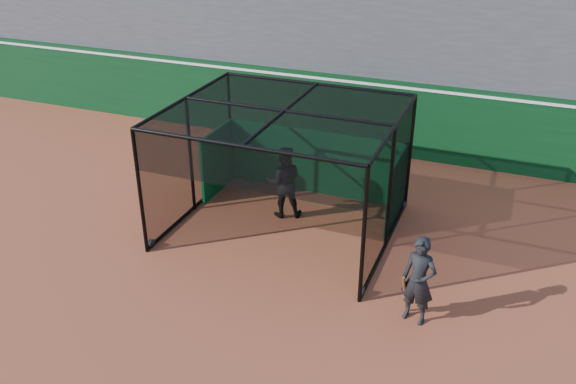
% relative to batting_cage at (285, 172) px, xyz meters
% --- Properties ---
extents(ground, '(120.00, 120.00, 0.00)m').
position_rel_batting_cage_xyz_m(ground, '(-0.42, -2.65, -1.60)').
color(ground, '#98492C').
rests_on(ground, ground).
extents(outfield_wall, '(50.00, 0.50, 2.50)m').
position_rel_batting_cage_xyz_m(outfield_wall, '(-0.42, 5.85, -0.31)').
color(outfield_wall, '#093415').
rests_on(outfield_wall, ground).
extents(batting_cage, '(5.48, 4.78, 3.21)m').
position_rel_batting_cage_xyz_m(batting_cage, '(0.00, 0.00, 0.00)').
color(batting_cage, black).
rests_on(batting_cage, ground).
extents(batter, '(1.18, 1.07, 1.98)m').
position_rel_batting_cage_xyz_m(batter, '(-0.26, 0.61, -0.61)').
color(batter, black).
rests_on(batter, ground).
extents(on_deck_player, '(0.79, 0.61, 1.94)m').
position_rel_batting_cage_xyz_m(on_deck_player, '(3.91, -2.53, -0.63)').
color(on_deck_player, black).
rests_on(on_deck_player, ground).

